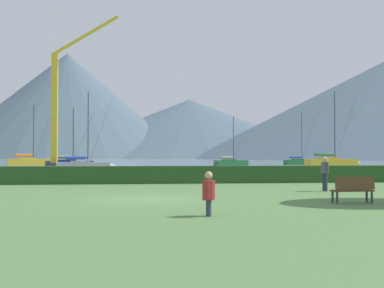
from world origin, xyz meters
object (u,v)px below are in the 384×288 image
Objects in this scene: sailboat_slip_5 at (70,164)px; sailboat_slip_9 at (332,162)px; sailboat_slip_1 at (30,161)px; park_bench_under_tree at (353,189)px; dock_crane at (57,114)px; person_seated_viewer at (209,192)px; sailboat_slip_2 at (84,165)px; sailboat_slip_0 at (231,162)px; person_standing_walker at (325,171)px; sailboat_slip_8 at (300,162)px.

sailboat_slip_9 is at bearing -14.61° from sailboat_slip_5.
sailboat_slip_1 is 82.13m from park_bench_under_tree.
dock_crane reaches higher than sailboat_slip_9.
sailboat_slip_9 is at bearing 77.91° from person_seated_viewer.
sailboat_slip_1 is 1.21× the size of sailboat_slip_2.
dock_crane is (-27.91, -20.91, 6.68)m from sailboat_slip_0.
person_standing_walker is (-22.13, -51.70, 0.21)m from sailboat_slip_9.
person_standing_walker is at bearing -66.49° from dock_crane.
person_seated_viewer is (7.88, -45.33, 0.09)m from sailboat_slip_2.
sailboat_slip_2 is at bearing -93.63° from sailboat_slip_5.
sailboat_slip_9 is at bearing -60.18° from sailboat_slip_0.
sailboat_slip_1 reaches higher than sailboat_slip_0.
dock_crane is at bearing -158.36° from sailboat_slip_0.
dock_crane reaches higher than sailboat_slip_8.
sailboat_slip_2 is 0.88× the size of sailboat_slip_8.
park_bench_under_tree is at bearing 41.75° from person_seated_viewer.
dock_crane is at bearing -118.58° from sailboat_slip_5.
dock_crane is (-12.20, 53.22, 6.58)m from person_seated_viewer.
sailboat_slip_1 is 0.54× the size of dock_crane.
sailboat_slip_5 reaches higher than person_standing_walker.
sailboat_slip_2 is 54.15m from sailboat_slip_8.
sailboat_slip_8 is at bearing -13.80° from sailboat_slip_1.
sailboat_slip_1 reaches higher than person_seated_viewer.
sailboat_slip_9 reaches higher than sailboat_slip_8.
sailboat_slip_9 is at bearing -37.33° from sailboat_slip_1.
person_standing_walker reaches higher than park_bench_under_tree.
sailboat_slip_9 is (13.46, -13.45, 0.18)m from sailboat_slip_0.
dock_crane reaches higher than sailboat_slip_0.
sailboat_slip_5 is at bearing 101.75° from park_bench_under_tree.
sailboat_slip_2 is at bearing -85.03° from sailboat_slip_1.
dock_crane reaches higher than person_seated_viewer.
sailboat_slip_8 is 6.41× the size of person_standing_walker.
park_bench_under_tree is (-10.04, -71.10, -0.06)m from sailboat_slip_0.
person_standing_walker is (-24.53, -73.43, 0.36)m from sailboat_slip_8.
sailboat_slip_2 reaches higher than person_standing_walker.
person_seated_viewer is at bearing -86.37° from sailboat_slip_2.
sailboat_slip_9 is 7.27× the size of person_standing_walker.
person_seated_viewer is (-31.58, -82.42, 0.07)m from sailboat_slip_8.
park_bench_under_tree is at bearing -70.40° from dock_crane.
sailboat_slip_2 is at bearing -144.53° from sailboat_slip_0.
person_standing_walker is at bearing 71.86° from park_bench_under_tree.
sailboat_slip_9 is (37.05, 15.36, 0.17)m from sailboat_slip_2.
dock_crane reaches higher than person_standing_walker.
sailboat_slip_0 is 37.23m from sailboat_slip_2.
sailboat_slip_1 is 9.03× the size of person_seated_viewer.
person_standing_walker is at bearing -117.67° from sailboat_slip_8.
sailboat_slip_5 is at bearing -159.98° from sailboat_slip_8.
person_seated_viewer reaches higher than park_bench_under_tree.
person_seated_viewer is 11.43m from person_standing_walker.
sailboat_slip_5 is at bearing -81.33° from sailboat_slip_1.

